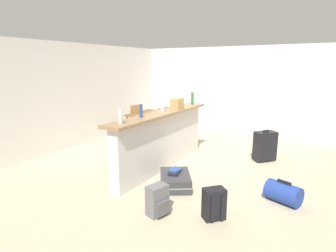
{
  "coord_description": "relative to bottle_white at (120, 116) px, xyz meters",
  "views": [
    {
      "loc": [
        -4.88,
        -2.4,
        1.98
      ],
      "look_at": [
        -0.2,
        0.42,
        0.77
      ],
      "focal_mm": 29.54,
      "sensor_mm": 36.0,
      "label": 1
    }
  ],
  "objects": [
    {
      "name": "dining_table",
      "position": [
        2.76,
        1.41,
        -0.58
      ],
      "size": [
        1.1,
        0.8,
        0.74
      ],
      "color": "brown",
      "rests_on": "ground_plane"
    },
    {
      "name": "ground_plane",
      "position": [
        1.76,
        -0.33,
        -1.25
      ],
      "size": [
        13.0,
        13.0,
        0.05
      ],
      "primitive_type": "cube",
      "color": "#BCAD8E"
    },
    {
      "name": "bottle_green",
      "position": [
        2.44,
        -0.0,
        0.02
      ],
      "size": [
        0.06,
        0.06,
        0.27
      ],
      "primitive_type": "cylinder",
      "color": "#2D6B38",
      "rests_on": "bar_countertop"
    },
    {
      "name": "partition_half_wall",
      "position": [
        1.22,
        0.02,
        -0.69
      ],
      "size": [
        2.8,
        0.2,
        1.06
      ],
      "primitive_type": "cube",
      "color": "silver",
      "rests_on": "ground_plane"
    },
    {
      "name": "suitcase_flat_charcoal",
      "position": [
        0.6,
        -0.62,
        -1.11
      ],
      "size": [
        0.87,
        0.79,
        0.22
      ],
      "color": "#38383D",
      "rests_on": "ground_plane"
    },
    {
      "name": "wall_back",
      "position": [
        1.76,
        2.72,
        0.03
      ],
      "size": [
        6.6,
        0.1,
        2.5
      ],
      "primitive_type": "cube",
      "color": "silver",
      "rests_on": "ground_plane"
    },
    {
      "name": "bottle_blue",
      "position": [
        0.59,
        0.06,
        -0.0
      ],
      "size": [
        0.06,
        0.06,
        0.23
      ],
      "primitive_type": "cylinder",
      "color": "#284C89",
      "rests_on": "bar_countertop"
    },
    {
      "name": "backpack_grey",
      "position": [
        -0.29,
        -0.86,
        -1.02
      ],
      "size": [
        0.32,
        0.3,
        0.42
      ],
      "color": "slate",
      "rests_on": "ground_plane"
    },
    {
      "name": "bottle_amber",
      "position": [
        1.88,
        -0.04,
        -0.01
      ],
      "size": [
        0.06,
        0.06,
        0.2
      ],
      "primitive_type": "cylinder",
      "color": "#9E661E",
      "rests_on": "bar_countertop"
    },
    {
      "name": "grocery_bag",
      "position": [
        1.68,
        -0.04,
        -0.0
      ],
      "size": [
        0.26,
        0.18,
        0.22
      ],
      "primitive_type": "cube",
      "color": "tan",
      "rests_on": "bar_countertop"
    },
    {
      "name": "book_stack",
      "position": [
        0.61,
        -0.6,
        -0.97
      ],
      "size": [
        0.29,
        0.21,
        0.07
      ],
      "color": "black",
      "rests_on": "suitcase_flat_charcoal"
    },
    {
      "name": "dining_chair_near_partition",
      "position": [
        2.69,
        0.83,
        -0.71
      ],
      "size": [
        0.47,
        0.47,
        0.93
      ],
      "color": "#9E754C",
      "rests_on": "ground_plane"
    },
    {
      "name": "bottle_clear",
      "position": [
        1.24,
        0.03,
        0.01
      ],
      "size": [
        0.07,
        0.07,
        0.24
      ],
      "primitive_type": "cylinder",
      "color": "silver",
      "rests_on": "bar_countertop"
    },
    {
      "name": "backpack_black",
      "position": [
        0.01,
        -1.53,
        -1.02
      ],
      "size": [
        0.34,
        0.34,
        0.42
      ],
      "color": "black",
      "rests_on": "ground_plane"
    },
    {
      "name": "wall_right",
      "position": [
        4.81,
        -0.03,
        0.03
      ],
      "size": [
        0.1,
        6.0,
        2.5
      ],
      "primitive_type": "cube",
      "color": "silver",
      "rests_on": "ground_plane"
    },
    {
      "name": "suitcase_upright_black",
      "position": [
        2.67,
        -1.6,
        -0.89
      ],
      "size": [
        0.49,
        0.47,
        0.67
      ],
      "color": "black",
      "rests_on": "ground_plane"
    },
    {
      "name": "dining_chair_far_side",
      "position": [
        2.77,
        1.91,
        -0.71
      ],
      "size": [
        0.48,
        0.48,
        0.93
      ],
      "color": "#9E754C",
      "rests_on": "ground_plane"
    },
    {
      "name": "bar_countertop",
      "position": [
        1.22,
        0.02,
        -0.14
      ],
      "size": [
        2.96,
        0.4,
        0.05
      ],
      "primitive_type": "cube",
      "color": "#93704C",
      "rests_on": "partition_half_wall"
    },
    {
      "name": "duffel_bag_blue",
      "position": [
        0.94,
        -2.24,
        -1.07
      ],
      "size": [
        0.44,
        0.55,
        0.34
      ],
      "color": "#233D93",
      "rests_on": "ground_plane"
    },
    {
      "name": "bottle_white",
      "position": [
        0.0,
        0.0,
        0.0
      ],
      "size": [
        0.07,
        0.07,
        0.23
      ],
      "primitive_type": "cylinder",
      "color": "silver",
      "rests_on": "bar_countertop"
    }
  ]
}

